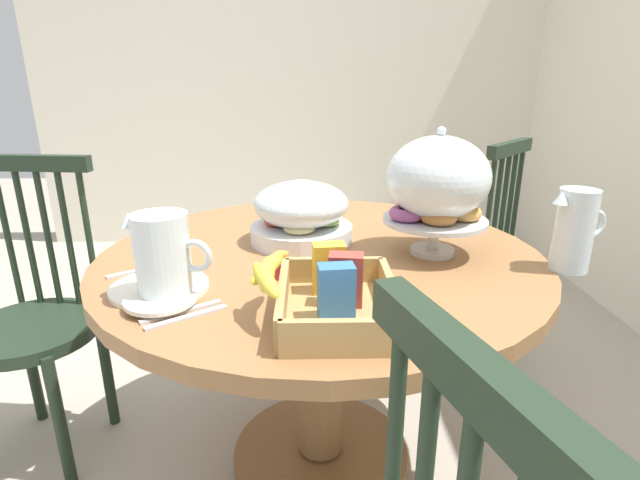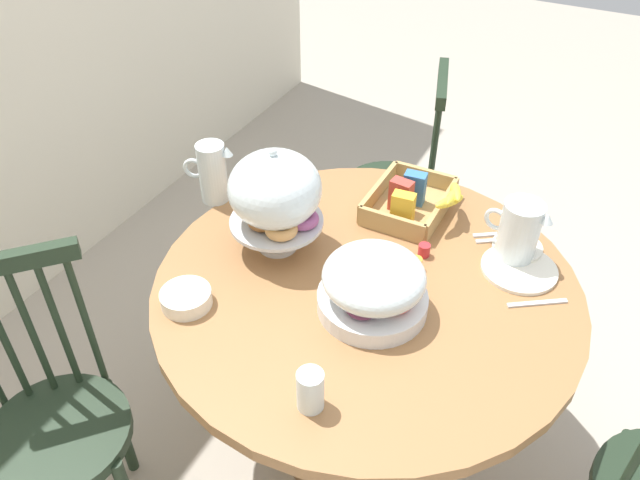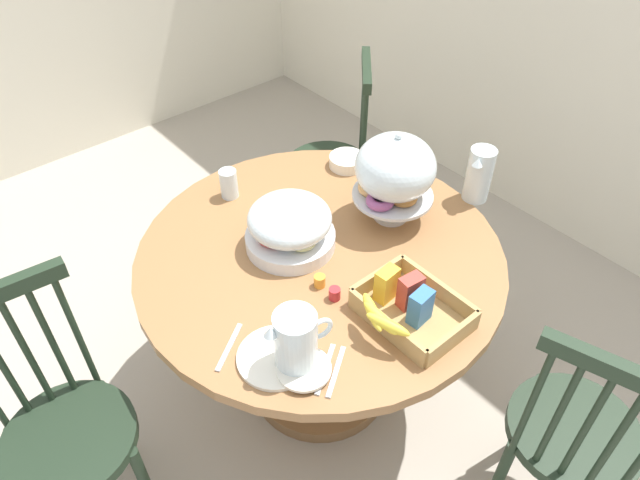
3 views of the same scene
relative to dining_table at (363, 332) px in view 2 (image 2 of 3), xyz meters
The scene contains 18 objects.
ground_plane 0.58m from the dining_table, 65.95° to the right, with size 10.00×10.00×0.00m, color #A89E8E.
dining_table is the anchor object (origin of this frame).
windsor_chair_near_window 0.92m from the dining_table, 135.70° to the left, with size 0.47×0.47×0.97m.
windsor_chair_facing_door 0.92m from the dining_table, 15.46° to the left, with size 0.42×0.42×0.97m.
pastry_stand_with_dome 0.51m from the dining_table, 85.57° to the left, with size 0.28×0.28×0.34m.
fruit_platter_covered 0.31m from the dining_table, 147.85° to the right, with size 0.30×0.30×0.18m.
orange_juice_pitcher 0.54m from the dining_table, 48.35° to the right, with size 0.12×0.20×0.19m.
milk_pitcher 0.71m from the dining_table, 76.80° to the left, with size 0.09×0.17×0.21m.
cereal_basket 0.46m from the dining_table, ahead, with size 0.32×0.30×0.12m.
china_plate_large 0.50m from the dining_table, 55.87° to the right, with size 0.22×0.22×0.01m, color white.
china_plate_small 0.53m from the dining_table, 45.54° to the right, with size 0.15×0.15×0.01m, color white.
cereal_bowl 0.56m from the dining_table, 127.50° to the left, with size 0.14×0.14×0.04m, color white.
drinking_glass 0.52m from the dining_table, behind, with size 0.06×0.06×0.11m, color silver.
jam_jar_strawberry 0.31m from the dining_table, 28.54° to the right, with size 0.04×0.04×0.04m, color #B7282D.
jam_jar_apricot 0.28m from the dining_table, 40.82° to the right, with size 0.04×0.04×0.04m, color orange.
table_knife 0.52m from the dining_table, 38.65° to the right, with size 0.17×0.01×0.01m, color silver.
dinner_fork 0.53m from the dining_table, 35.24° to the right, with size 0.17×0.01×0.01m, color silver.
soup_spoon 0.52m from the dining_table, 73.10° to the right, with size 0.17×0.01×0.01m, color silver.
Camera 2 is at (-1.33, -0.29, 1.96)m, focal length 35.32 mm.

